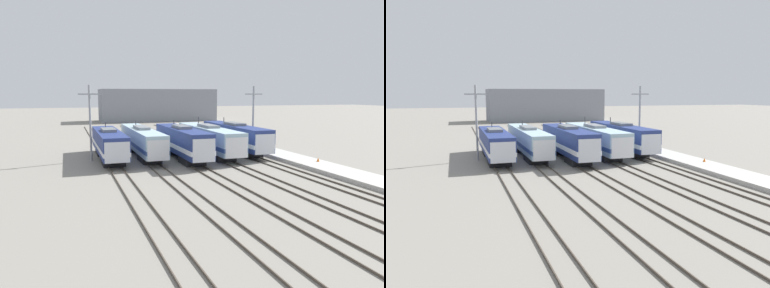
% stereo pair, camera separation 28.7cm
% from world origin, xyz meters
% --- Properties ---
extents(ground_plane, '(400.00, 400.00, 0.00)m').
position_xyz_m(ground_plane, '(0.00, 0.00, 0.00)').
color(ground_plane, gray).
extents(rail_pair_far_left, '(1.50, 120.00, 0.15)m').
position_xyz_m(rail_pair_far_left, '(-9.09, 0.00, 0.07)').
color(rail_pair_far_left, '#4C4238').
rests_on(rail_pair_far_left, ground_plane).
extents(rail_pair_center_left, '(1.51, 120.00, 0.15)m').
position_xyz_m(rail_pair_center_left, '(-4.55, 0.00, 0.07)').
color(rail_pair_center_left, '#4C4238').
rests_on(rail_pair_center_left, ground_plane).
extents(rail_pair_center, '(1.51, 120.00, 0.15)m').
position_xyz_m(rail_pair_center, '(0.00, 0.00, 0.07)').
color(rail_pair_center, '#4C4238').
rests_on(rail_pair_center, ground_plane).
extents(rail_pair_center_right, '(1.51, 120.00, 0.15)m').
position_xyz_m(rail_pair_center_right, '(4.55, 0.00, 0.07)').
color(rail_pair_center_right, '#4C4238').
rests_on(rail_pair_center_right, ground_plane).
extents(rail_pair_far_right, '(1.50, 120.00, 0.15)m').
position_xyz_m(rail_pair_far_right, '(9.09, 0.00, 0.07)').
color(rail_pair_far_right, '#4C4238').
rests_on(rail_pair_far_right, ground_plane).
extents(locomotive_far_left, '(3.03, 16.70, 4.60)m').
position_xyz_m(locomotive_far_left, '(-9.09, 9.19, 2.08)').
color(locomotive_far_left, black).
rests_on(locomotive_far_left, ground_plane).
extents(locomotive_center_left, '(2.78, 19.52, 4.54)m').
position_xyz_m(locomotive_center_left, '(-4.55, 10.34, 2.10)').
color(locomotive_center_left, '#232326').
rests_on(locomotive_center_left, ground_plane).
extents(locomotive_center, '(2.89, 16.76, 4.83)m').
position_xyz_m(locomotive_center, '(0.00, 6.63, 2.24)').
color(locomotive_center, black).
rests_on(locomotive_center, ground_plane).
extents(locomotive_center_right, '(3.09, 18.54, 5.04)m').
position_xyz_m(locomotive_center_right, '(4.55, 8.77, 2.16)').
color(locomotive_center_right, '#232326').
rests_on(locomotive_center_right, ground_plane).
extents(locomotive_far_right, '(2.99, 17.95, 4.82)m').
position_xyz_m(locomotive_far_right, '(9.09, 9.83, 2.20)').
color(locomotive_far_right, black).
rests_on(locomotive_far_right, ground_plane).
extents(catenary_tower_left, '(2.71, 0.27, 9.55)m').
position_xyz_m(catenary_tower_left, '(-11.35, 9.24, 5.10)').
color(catenary_tower_left, gray).
rests_on(catenary_tower_left, ground_plane).
extents(catenary_tower_right, '(2.71, 0.27, 9.55)m').
position_xyz_m(catenary_tower_right, '(11.52, 9.24, 5.10)').
color(catenary_tower_right, gray).
rests_on(catenary_tower_right, ground_plane).
extents(platform, '(4.00, 120.00, 0.41)m').
position_xyz_m(platform, '(13.31, 0.00, 0.20)').
color(platform, '#B7B5AD').
rests_on(platform, ground_plane).
extents(traffic_cone, '(0.33, 0.33, 0.45)m').
position_xyz_m(traffic_cone, '(14.14, -2.40, 0.64)').
color(traffic_cone, orange).
rests_on(traffic_cone, platform).
extents(depot_building, '(35.34, 13.47, 9.84)m').
position_xyz_m(depot_building, '(13.40, 76.97, 4.92)').
color(depot_building, gray).
rests_on(depot_building, ground_plane).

